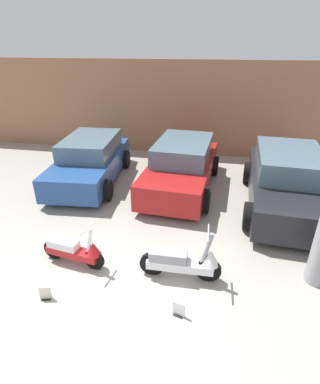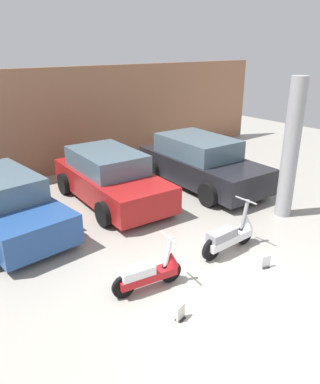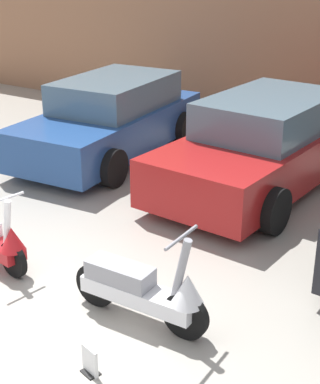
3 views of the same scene
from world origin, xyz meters
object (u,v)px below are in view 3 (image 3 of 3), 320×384
object	(u,v)px
scooter_front_right	(145,289)
car_rear_left	(111,119)
placard_near_right_scooter	(90,362)
car_rear_center	(263,146)

from	to	relation	value
scooter_front_right	car_rear_left	distance (m)	5.16
placard_near_right_scooter	scooter_front_right	bearing A→B (deg)	92.06
car_rear_left	scooter_front_right	bearing A→B (deg)	36.47
car_rear_left	car_rear_center	bearing A→B (deg)	85.78
scooter_front_right	placard_near_right_scooter	size ratio (longest dim) A/B	5.81
car_rear_center	scooter_front_right	bearing A→B (deg)	11.55
car_rear_left	placard_near_right_scooter	size ratio (longest dim) A/B	15.63
car_rear_left	car_rear_center	size ratio (longest dim) A/B	0.97
car_rear_center	placard_near_right_scooter	bearing A→B (deg)	10.54
car_rear_left	car_rear_center	xyz separation A→B (m)	(2.86, 0.01, 0.02)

